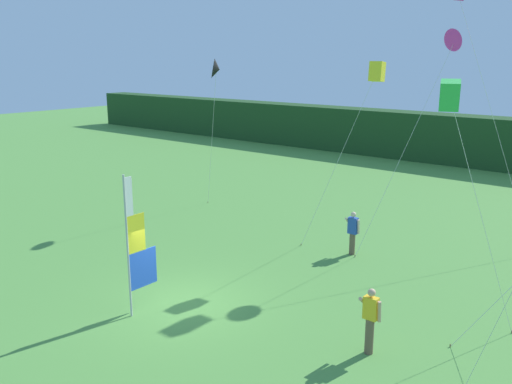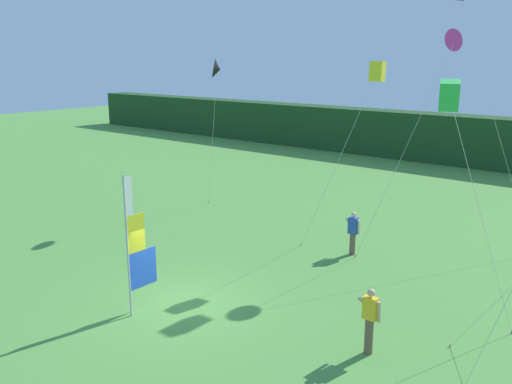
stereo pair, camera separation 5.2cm
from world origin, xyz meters
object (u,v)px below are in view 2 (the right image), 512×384
object	(u,v)px
person_mid_field	(353,232)
kite_yellow_box_4	(377,72)
kite_black_delta_2	(217,69)
person_near_banner	(370,319)
banner_flag	(136,248)
kite_magenta_delta_3	(456,40)
kite_green_box_6	(450,96)

from	to	relation	value
person_mid_field	kite_yellow_box_4	xyz separation A→B (m)	(0.11, 1.06, 5.86)
kite_black_delta_2	person_near_banner	bearing A→B (deg)	-31.45
person_mid_field	kite_yellow_box_4	distance (m)	5.96
kite_yellow_box_4	person_mid_field	bearing A→B (deg)	-96.01
banner_flag	person_near_banner	xyz separation A→B (m)	(6.30, 2.21, -1.07)
person_mid_field	kite_black_delta_2	world-z (taller)	kite_black_delta_2
kite_magenta_delta_3	kite_green_box_6	distance (m)	8.40
kite_black_delta_2	kite_green_box_6	distance (m)	14.28
kite_yellow_box_4	kite_green_box_6	size ratio (longest dim) A/B	1.05
kite_black_delta_2	kite_yellow_box_4	size ratio (longest dim) A/B	1.01
kite_yellow_box_4	kite_green_box_6	bearing A→B (deg)	-49.57
person_near_banner	kite_magenta_delta_3	size ratio (longest dim) A/B	0.21
kite_black_delta_2	kite_magenta_delta_3	size ratio (longest dim) A/B	0.86
kite_green_box_6	person_near_banner	bearing A→B (deg)	-122.87
banner_flag	person_mid_field	world-z (taller)	banner_flag
person_near_banner	kite_green_box_6	distance (m)	5.75
person_near_banner	kite_yellow_box_4	xyz separation A→B (m)	(-3.77, 7.09, 5.82)
banner_flag	person_near_banner	distance (m)	6.76
person_mid_field	kite_magenta_delta_3	size ratio (longest dim) A/B	0.20
kite_yellow_box_4	banner_flag	bearing A→B (deg)	-105.24
banner_flag	kite_black_delta_2	distance (m)	12.12
banner_flag	kite_yellow_box_4	world-z (taller)	kite_yellow_box_4
person_near_banner	person_mid_field	xyz separation A→B (m)	(-3.88, 6.03, -0.05)
banner_flag	kite_yellow_box_4	xyz separation A→B (m)	(2.53, 9.30, 4.75)
kite_black_delta_2	kite_yellow_box_4	bearing A→B (deg)	-1.90
kite_black_delta_2	banner_flag	bearing A→B (deg)	-59.07
banner_flag	person_mid_field	xyz separation A→B (m)	(2.42, 8.24, -1.12)
kite_magenta_delta_3	kite_green_box_6	world-z (taller)	kite_magenta_delta_3
banner_flag	kite_yellow_box_4	distance (m)	10.74
person_mid_field	kite_green_box_6	bearing A→B (deg)	-42.89
banner_flag	kite_green_box_6	distance (m)	9.28
person_mid_field	banner_flag	bearing A→B (deg)	-106.38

